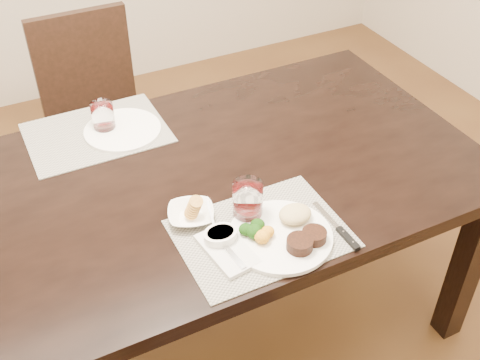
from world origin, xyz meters
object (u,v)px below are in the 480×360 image
cracker_bowl (191,214)px  dinner_plate (285,233)px  chair_far (96,107)px  far_plate (123,130)px  steak_knife (343,233)px  wine_glass_near (248,202)px

cracker_bowl → dinner_plate: bearing=-42.2°
chair_far → cracker_bowl: (-0.00, -1.11, 0.27)m
cracker_bowl → far_plate: cracker_bowl is taller
cracker_bowl → far_plate: (-0.04, 0.51, -0.01)m
chair_far → dinner_plate: (0.20, -1.29, 0.27)m
steak_knife → far_plate: (-0.39, 0.75, 0.00)m
dinner_plate → cracker_bowl: cracker_bowl is taller
chair_far → far_plate: size_ratio=3.46×
wine_glass_near → far_plate: (-0.19, 0.57, -0.05)m
wine_glass_near → chair_far: bearing=97.3°
far_plate → wine_glass_near: bearing=-71.8°
chair_far → steak_knife: bearing=-75.4°
cracker_bowl → wine_glass_near: 0.16m
chair_far → cracker_bowl: chair_far is taller
steak_knife → far_plate: bearing=116.6°
dinner_plate → steak_knife: (0.15, -0.06, -0.01)m
steak_knife → cracker_bowl: (-0.35, 0.24, 0.01)m
chair_far → wine_glass_near: chair_far is taller
wine_glass_near → far_plate: size_ratio=0.45×
chair_far → steak_knife: chair_far is taller
cracker_bowl → far_plate: bearing=94.3°
chair_far → wine_glass_near: size_ratio=7.65×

